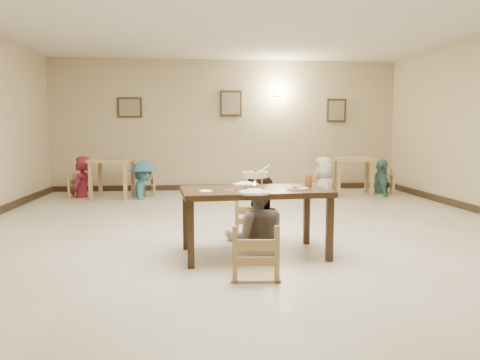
{
  "coord_description": "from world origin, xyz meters",
  "views": [
    {
      "loc": [
        -0.74,
        -5.91,
        1.37
      ],
      "look_at": [
        -0.18,
        -0.14,
        0.76
      ],
      "focal_mm": 35.0,
      "sensor_mm": 36.0,
      "label": 1
    }
  ],
  "objects": [
    {
      "name": "floor",
      "position": [
        0.0,
        0.0,
        0.0
      ],
      "size": [
        10.0,
        10.0,
        0.0
      ],
      "primitive_type": "plane",
      "color": "#BDB39D",
      "rests_on": "ground"
    },
    {
      "name": "wall_back",
      "position": [
        0.0,
        5.0,
        1.5
      ],
      "size": [
        10.0,
        0.0,
        10.0
      ],
      "primitive_type": "plane",
      "rotation": [
        1.57,
        0.0,
        0.0
      ],
      "color": "tan",
      "rests_on": "floor"
    },
    {
      "name": "baseboard_back",
      "position": [
        0.0,
        4.97,
        0.06
      ],
      "size": [
        8.0,
        0.06,
        0.12
      ],
      "primitive_type": "cube",
      "color": "black",
      "rests_on": "floor"
    },
    {
      "name": "picture_a",
      "position": [
        -2.2,
        4.96,
        1.9
      ],
      "size": [
        0.55,
        0.04,
        0.45
      ],
      "color": "#332513",
      "rests_on": "wall_back"
    },
    {
      "name": "picture_b",
      "position": [
        0.1,
        4.96,
        2.0
      ],
      "size": [
        0.5,
        0.04,
        0.6
      ],
      "color": "#332513",
      "rests_on": "wall_back"
    },
    {
      "name": "picture_c",
      "position": [
        2.6,
        4.96,
        1.85
      ],
      "size": [
        0.45,
        0.04,
        0.55
      ],
      "color": "#332513",
      "rests_on": "wall_back"
    },
    {
      "name": "wall_sconce",
      "position": [
        1.2,
        4.96,
        2.3
      ],
      "size": [
        0.16,
        0.05,
        0.22
      ],
      "primitive_type": "cube",
      "color": "#FFD88C",
      "rests_on": "wall_back"
    },
    {
      "name": "main_table",
      "position": [
        -0.09,
        -0.86,
        0.66
      ],
      "size": [
        1.65,
        1.01,
        0.74
      ],
      "rotation": [
        0.0,
        0.0,
        0.08
      ],
      "color": "#332112",
      "rests_on": "floor"
    },
    {
      "name": "chair_far",
      "position": [
        -0.01,
        -0.1,
        0.47
      ],
      "size": [
        0.44,
        0.44,
        0.94
      ],
      "rotation": [
        0.0,
        0.0,
        0.04
      ],
      "color": "tan",
      "rests_on": "floor"
    },
    {
      "name": "chair_near",
      "position": [
        -0.19,
        -1.62,
        0.49
      ],
      "size": [
        0.46,
        0.46,
        0.98
      ],
      "rotation": [
        0.0,
        0.0,
        3.07
      ],
      "color": "tan",
      "rests_on": "floor"
    },
    {
      "name": "main_diner",
      "position": [
        0.02,
        -0.18,
        0.83
      ],
      "size": [
        0.84,
        0.67,
        1.66
      ],
      "primitive_type": "imported",
      "rotation": [
        0.0,
        0.0,
        3.09
      ],
      "color": "gray",
      "rests_on": "floor"
    },
    {
      "name": "curry_warmer",
      "position": [
        -0.09,
        -0.82,
        0.89
      ],
      "size": [
        0.32,
        0.29,
        0.26
      ],
      "color": "silver",
      "rests_on": "main_table"
    },
    {
      "name": "rice_plate_far",
      "position": [
        -0.16,
        -0.54,
        0.76
      ],
      "size": [
        0.3,
        0.3,
        0.07
      ],
      "color": "white",
      "rests_on": "main_table"
    },
    {
      "name": "rice_plate_near",
      "position": [
        -0.15,
        -1.26,
        0.76
      ],
      "size": [
        0.32,
        0.32,
        0.07
      ],
      "color": "white",
      "rests_on": "main_table"
    },
    {
      "name": "fried_plate",
      "position": [
        0.36,
        -0.97,
        0.76
      ],
      "size": [
        0.23,
        0.23,
        0.05
      ],
      "color": "white",
      "rests_on": "main_table"
    },
    {
      "name": "chili_dish",
      "position": [
        -0.38,
        -0.97,
        0.75
      ],
      "size": [
        0.1,
        0.1,
        0.02
      ],
      "color": "white",
      "rests_on": "main_table"
    },
    {
      "name": "napkin_cutlery",
      "position": [
        -0.63,
        -1.18,
        0.75
      ],
      "size": [
        0.17,
        0.24,
        0.03
      ],
      "color": "white",
      "rests_on": "main_table"
    },
    {
      "name": "drink_glass",
      "position": [
        0.55,
        -0.69,
        0.81
      ],
      "size": [
        0.08,
        0.08,
        0.16
      ],
      "color": "white",
      "rests_on": "main_table"
    },
    {
      "name": "bg_table_left",
      "position": [
        -2.43,
        3.81,
        0.67
      ],
      "size": [
        0.87,
        0.87,
        0.81
      ],
      "rotation": [
        0.0,
        0.0,
        -0.08
      ],
      "color": "#A28351",
      "rests_on": "floor"
    },
    {
      "name": "bg_table_right",
      "position": [
        2.65,
        3.81,
        0.66
      ],
      "size": [
        0.95,
        0.95,
        0.8
      ],
      "rotation": [
        0.0,
        0.0,
        -0.21
      ],
      "color": "#A28351",
      "rests_on": "floor"
    },
    {
      "name": "bg_chair_ll",
      "position": [
        -3.05,
        3.83,
        0.47
      ],
      "size": [
        0.44,
        0.44,
        0.94
      ],
      "rotation": [
        0.0,
        0.0,
        1.55
      ],
      "color": "tan",
      "rests_on": "floor"
    },
    {
      "name": "bg_chair_lr",
      "position": [
        -1.8,
        3.83,
        0.45
      ],
      "size": [
        0.42,
        0.42,
        0.9
      ],
      "rotation": [
        0.0,
        0.0,
        -1.35
      ],
      "color": "tan",
      "rests_on": "floor"
    },
    {
      "name": "bg_chair_rl",
      "position": [
        2.0,
        3.81,
        0.44
      ],
      "size": [
        0.41,
        0.41,
        0.88
      ],
      "rotation": [
        0.0,
        0.0,
        1.52
      ],
      "color": "tan",
      "rests_on": "floor"
    },
    {
      "name": "bg_chair_rr",
      "position": [
        3.29,
        3.82,
        0.52
      ],
      "size": [
        0.49,
        0.49,
        1.04
      ],
      "rotation": [
        0.0,
        0.0,
        -1.83
      ],
      "color": "tan",
      "rests_on": "floor"
    },
    {
      "name": "bg_diner_a",
      "position": [
        -3.05,
        3.83,
        0.86
      ],
      "size": [
        0.52,
        0.69,
        1.72
      ],
      "primitive_type": "imported",
      "rotation": [
        0.0,
        0.0,
        4.53
      ],
      "color": "maroon",
      "rests_on": "floor"
    },
    {
      "name": "bg_diner_b",
      "position": [
        -1.8,
        3.83,
        0.76
      ],
      "size": [
        0.69,
        1.05,
        1.53
      ],
      "primitive_type": "imported",
      "rotation": [
        0.0,
        0.0,
        1.7
      ],
      "color": "teal",
      "rests_on": "floor"
    },
    {
      "name": "bg_diner_c",
      "position": [
        2.0,
        3.81,
        0.82
      ],
      "size": [
        0.53,
        0.81,
        1.65
      ],
      "primitive_type": "imported",
      "rotation": [
        0.0,
        0.0,
        4.72
      ],
      "color": "silver",
      "rests_on": "floor"
    },
    {
      "name": "bg_diner_d",
      "position": [
        3.29,
        3.82,
        0.77
      ],
      "size": [
        0.53,
        0.95,
        1.53
      ],
      "primitive_type": "imported",
      "rotation": [
        0.0,
        0.0,
        1.39
      ],
      "color": "#457F77",
      "rests_on": "floor"
    }
  ]
}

